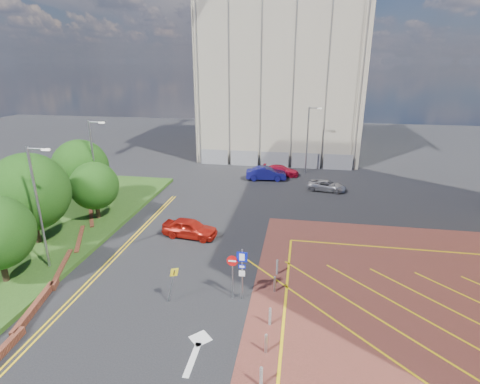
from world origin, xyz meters
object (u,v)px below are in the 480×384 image
(sign_cluster, at_px, (238,269))
(tree_c, at_px, (94,186))
(warning_sign, at_px, (173,281))
(car_red_back, at_px, (281,171))
(car_red_left, at_px, (190,228))
(car_blue_back, at_px, (266,173))
(lamp_back, at_px, (308,138))
(tree_d, at_px, (81,167))
(tree_b, at_px, (29,192))
(lamp_left_far, at_px, (95,162))
(car_silver_back, at_px, (327,186))
(lamp_left_near, at_px, (39,204))

(sign_cluster, bearing_deg, tree_c, 146.84)
(warning_sign, bearing_deg, car_red_back, 80.63)
(car_red_left, relative_size, car_blue_back, 0.93)
(car_blue_back, bearing_deg, car_red_left, 158.53)
(car_red_back, bearing_deg, lamp_back, -57.03)
(tree_d, relative_size, car_red_back, 1.41)
(tree_b, relative_size, car_red_left, 1.57)
(lamp_left_far, bearing_deg, tree_b, -98.77)
(tree_d, bearing_deg, lamp_back, 36.09)
(lamp_back, distance_m, warning_sign, 29.10)
(lamp_back, height_order, car_silver_back, lamp_back)
(tree_b, xyz_separation_m, lamp_left_far, (1.08, 7.00, 0.42))
(car_blue_back, bearing_deg, tree_b, 135.88)
(tree_d, distance_m, lamp_back, 25.47)
(tree_d, bearing_deg, car_red_back, 37.06)
(tree_d, bearing_deg, sign_cluster, -35.58)
(tree_c, height_order, lamp_back, lamp_back)
(car_red_back, relative_size, car_silver_back, 1.07)
(tree_b, distance_m, tree_d, 8.07)
(lamp_left_near, xyz_separation_m, lamp_left_far, (-2.00, 10.00, 0.00))
(lamp_left_far, xyz_separation_m, sign_cluster, (14.72, -11.02, -2.71))
(tree_b, xyz_separation_m, warning_sign, (12.23, -5.00, -2.81))
(lamp_back, xyz_separation_m, car_silver_back, (2.14, -6.52, -3.80))
(sign_cluster, distance_m, car_red_left, 9.07)
(tree_d, height_order, sign_cluster, tree_d)
(lamp_left_far, relative_size, car_red_left, 1.86)
(tree_b, distance_m, car_red_left, 11.72)
(tree_d, xyz_separation_m, car_red_left, (11.66, -4.64, -3.14))
(lamp_left_near, relative_size, car_red_left, 1.86)
(tree_c, relative_size, tree_d, 0.81)
(lamp_left_far, distance_m, car_blue_back, 18.95)
(lamp_left_near, xyz_separation_m, sign_cluster, (12.72, -1.02, -2.71))
(car_blue_back, height_order, car_silver_back, car_blue_back)
(tree_d, height_order, car_red_left, tree_d)
(sign_cluster, xyz_separation_m, car_blue_back, (-0.80, 23.27, -1.19))
(tree_d, relative_size, car_blue_back, 1.32)
(lamp_left_near, height_order, lamp_back, lamp_left_near)
(lamp_left_near, xyz_separation_m, car_silver_back, (18.64, 19.48, -4.10))
(tree_b, bearing_deg, car_red_back, 52.08)
(lamp_left_near, height_order, car_silver_back, lamp_left_near)
(tree_c, distance_m, car_blue_back, 19.45)
(tree_c, xyz_separation_m, lamp_left_near, (1.08, -8.00, 1.47))
(tree_b, bearing_deg, car_blue_back, 52.09)
(warning_sign, bearing_deg, tree_d, 135.49)
(tree_b, xyz_separation_m, lamp_back, (19.58, 23.00, 0.12))
(car_blue_back, bearing_deg, tree_d, 118.92)
(lamp_left_far, bearing_deg, car_red_back, 42.65)
(tree_b, bearing_deg, warning_sign, -22.25)
(tree_b, height_order, car_red_back, tree_b)
(tree_c, bearing_deg, warning_sign, -44.37)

